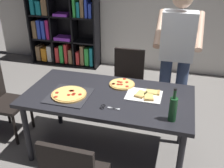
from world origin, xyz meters
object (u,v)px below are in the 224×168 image
dining_table (108,101)px  bookshelf (62,18)px  person_serving_pizza (176,55)px  wine_bottle (173,109)px  chair_far_side (127,78)px  pepperoni_pizza_on_tray (69,95)px  kitchen_scissors (107,107)px  second_pizza_plain (122,84)px  chair_left_end (1,97)px

dining_table → bookshelf: bearing=124.4°
dining_table → bookshelf: size_ratio=0.89×
person_serving_pizza → wine_bottle: size_ratio=5.54×
person_serving_pizza → wine_bottle: (0.04, -1.01, -0.13)m
chair_far_side → bookshelf: bearing=138.5°
dining_table → pepperoni_pizza_on_tray: (-0.38, -0.14, 0.09)m
pepperoni_pizza_on_tray → kitchen_scissors: pepperoni_pizza_on_tray is taller
person_serving_pizza → kitchen_scissors: person_serving_pizza is taller
pepperoni_pizza_on_tray → kitchen_scissors: 0.45m
dining_table → bookshelf: (-1.63, 2.37, 0.25)m
chair_far_side → bookshelf: bookshelf is taller
second_pizza_plain → person_serving_pizza: bearing=40.7°
bookshelf → second_pizza_plain: 2.73m
person_serving_pizza → pepperoni_pizza_on_tray: size_ratio=4.18×
person_serving_pizza → wine_bottle: person_serving_pizza is taller
pepperoni_pizza_on_tray → kitchen_scissors: (0.44, -0.11, -0.01)m
dining_table → second_pizza_plain: size_ratio=6.14×
pepperoni_pizza_on_tray → kitchen_scissors: size_ratio=2.17×
bookshelf → second_pizza_plain: bearing=-51.1°
person_serving_pizza → pepperoni_pizza_on_tray: person_serving_pizza is taller
person_serving_pizza → second_pizza_plain: size_ratio=6.19×
person_serving_pizza → kitchen_scissors: bearing=-120.3°
chair_left_end → bookshelf: 2.43m
person_serving_pizza → second_pizza_plain: 0.75m
chair_far_side → person_serving_pizza: bearing=-19.4°
kitchen_scissors → pepperoni_pizza_on_tray: bearing=165.3°
chair_far_side → chair_left_end: (-1.35, -0.94, 0.00)m
chair_left_end → pepperoni_pizza_on_tray: bearing=-8.0°
dining_table → wine_bottle: wine_bottle is taller
dining_table → chair_far_side: bearing=90.0°
bookshelf → kitchen_scissors: size_ratio=10.10×
bookshelf → wine_bottle: size_ratio=6.17×
chair_left_end → person_serving_pizza: (1.98, 0.72, 0.49)m
pepperoni_pizza_on_tray → chair_far_side: bearing=70.6°
dining_table → chair_far_side: chair_far_side is taller
wine_bottle → second_pizza_plain: size_ratio=1.12×
chair_far_side → chair_left_end: 1.64m
chair_far_side → second_pizza_plain: 0.73m
wine_bottle → kitchen_scissors: 0.62m
chair_left_end → person_serving_pizza: size_ratio=0.51×
dining_table → wine_bottle: bearing=-23.6°
person_serving_pizza → pepperoni_pizza_on_tray: bearing=-139.6°
second_pizza_plain → chair_far_side: bearing=97.2°
second_pizza_plain → dining_table: bearing=-108.9°
dining_table → chair_left_end: size_ratio=1.93×
dining_table → kitchen_scissors: bearing=-76.7°
dining_table → person_serving_pizza: person_serving_pizza is taller
chair_left_end → wine_bottle: (2.02, -0.29, 0.36)m
chair_left_end → person_serving_pizza: person_serving_pizza is taller
chair_left_end → kitchen_scissors: bearing=-10.1°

